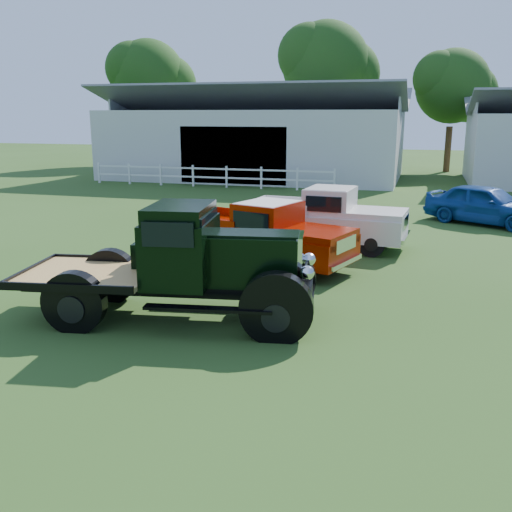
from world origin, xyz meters
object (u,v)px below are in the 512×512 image
(red_pickup, at_px, (265,234))
(misc_car_blue, at_px, (486,204))
(vintage_flatbed, at_px, (176,263))
(white_pickup, at_px, (327,218))

(red_pickup, height_order, misc_car_blue, red_pickup)
(vintage_flatbed, bearing_deg, red_pickup, 72.73)
(white_pickup, xyz_separation_m, misc_car_blue, (5.01, 5.33, -0.15))
(vintage_flatbed, relative_size, white_pickup, 1.18)
(red_pickup, relative_size, misc_car_blue, 1.11)
(vintage_flatbed, xyz_separation_m, white_pickup, (1.78, 7.11, -0.25))
(misc_car_blue, bearing_deg, white_pickup, 166.17)
(vintage_flatbed, xyz_separation_m, misc_car_blue, (6.79, 12.44, -0.40))
(white_pickup, bearing_deg, red_pickup, -108.16)
(white_pickup, relative_size, misc_car_blue, 1.12)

